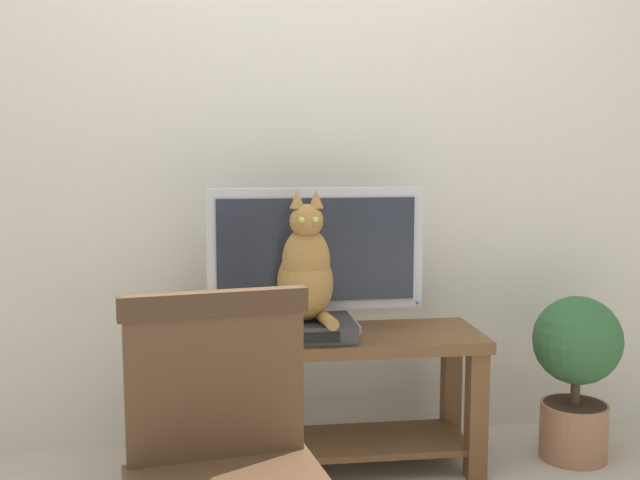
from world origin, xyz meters
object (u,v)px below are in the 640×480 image
at_px(potted_plant, 576,366).
at_px(media_box, 306,329).
at_px(tv, 316,256).
at_px(wooden_chair, 226,456).
at_px(book_stack, 198,333).
at_px(tv_stand, 318,379).
at_px(cat, 306,271).

bearing_deg(potted_plant, media_box, -178.45).
distance_m(tv, wooden_chair, 1.23).
bearing_deg(potted_plant, book_stack, -179.53).
distance_m(tv_stand, book_stack, 0.48).
height_order(cat, book_stack, cat).
distance_m(cat, potted_plant, 1.14).
height_order(tv_stand, cat, cat).
bearing_deg(book_stack, media_box, -2.49).
bearing_deg(wooden_chair, cat, 73.03).
distance_m(media_box, potted_plant, 1.08).
bearing_deg(tv, book_stack, -166.72).
relative_size(tv, media_box, 2.32).
xyz_separation_m(tv_stand, media_box, (-0.05, -0.05, 0.21)).
xyz_separation_m(tv, wooden_chair, (-0.36, -1.14, -0.29)).
bearing_deg(book_stack, wooden_chair, -85.56).
xyz_separation_m(cat, potted_plant, (1.06, 0.04, -0.40)).
relative_size(cat, book_stack, 2.38).
height_order(tv, cat, cat).
bearing_deg(tv_stand, wooden_chair, -108.54).
bearing_deg(media_box, tv_stand, 43.65).
height_order(media_box, wooden_chair, wooden_chair).
distance_m(book_stack, potted_plant, 1.46).
relative_size(tv_stand, book_stack, 6.13).
bearing_deg(wooden_chair, potted_plant, 37.47).
bearing_deg(tv_stand, media_box, -136.35).
distance_m(wooden_chair, potted_plant, 1.73).
bearing_deg(tv, tv_stand, -90.02).
xyz_separation_m(media_box, wooden_chair, (-0.31, -1.02, -0.04)).
distance_m(tv_stand, wooden_chair, 1.14).
height_order(media_box, book_stack, media_box).
bearing_deg(tv_stand, cat, -128.97).
bearing_deg(wooden_chair, tv, 72.52).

